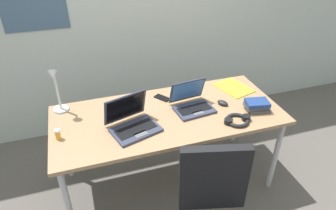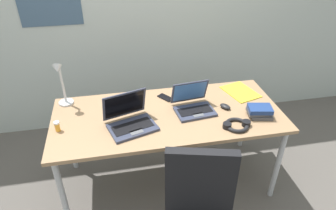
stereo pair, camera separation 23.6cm
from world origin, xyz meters
TOP-DOWN VIEW (x-y plane):
  - ground_plane at (0.00, 0.00)m, footprint 12.00×12.00m
  - wall_back at (-0.00, 1.10)m, footprint 6.00×0.13m
  - desk at (0.00, 0.00)m, footprint 1.80×0.80m
  - desk_lamp at (-0.80, 0.28)m, footprint 0.12×0.18m
  - laptop_mid_desk at (0.21, 0.01)m, footprint 0.33×0.30m
  - laptop_near_mouse at (-0.30, -0.10)m, footprint 0.41×0.38m
  - computer_mouse at (0.47, -0.01)m, footprint 0.10×0.11m
  - cell_phone at (0.02, 0.23)m, footprint 0.13×0.15m
  - headphones at (0.46, -0.27)m, footprint 0.21×0.18m
  - pill_bottle at (-0.83, -0.06)m, footprint 0.04×0.04m
  - book_stack at (0.69, -0.17)m, footprint 0.21×0.17m
  - paper_folder_near_lamp at (0.69, 0.20)m, footprint 0.31×0.36m

SIDE VIEW (x-z plane):
  - ground_plane at x=0.00m, z-range 0.00..0.00m
  - desk at x=0.00m, z-range 0.31..1.05m
  - paper_folder_near_lamp at x=0.69m, z-range 0.74..0.75m
  - cell_phone at x=0.02m, z-range 0.74..0.75m
  - headphones at x=0.46m, z-range 0.74..0.78m
  - computer_mouse at x=0.47m, z-range 0.74..0.77m
  - pill_bottle at x=-0.83m, z-range 0.74..0.82m
  - book_stack at x=0.69m, z-range 0.74..0.82m
  - laptop_mid_desk at x=0.21m, z-range 0.68..0.89m
  - laptop_near_mouse at x=-0.30m, z-range 0.67..0.91m
  - desk_lamp at x=-0.80m, z-range 0.74..1.14m
  - wall_back at x=0.00m, z-range 0.00..2.60m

